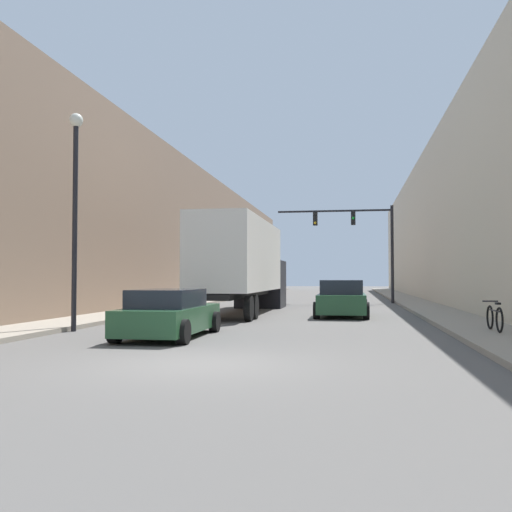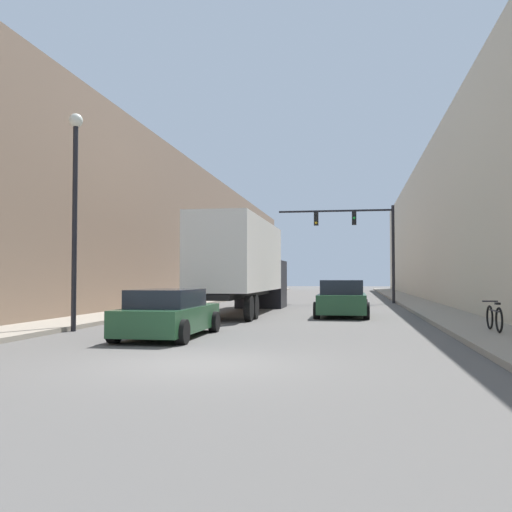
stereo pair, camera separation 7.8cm
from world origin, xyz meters
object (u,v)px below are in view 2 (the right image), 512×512
object	(u,v)px
semi_truck	(244,264)
sedan_car	(169,314)
traffic_signal_gantry	(364,235)
suv_car	(342,299)
parked_bicycle	(494,318)
street_lamp	(75,191)

from	to	relation	value
semi_truck	sedan_car	distance (m)	11.12
traffic_signal_gantry	suv_car	bearing A→B (deg)	-95.22
parked_bicycle	suv_car	bearing A→B (deg)	120.37
sedan_car	parked_bicycle	size ratio (longest dim) A/B	2.55
traffic_signal_gantry	street_lamp	xyz separation A→B (m)	(-9.46, -21.71, -0.10)
street_lamp	parked_bicycle	xyz separation A→B (m)	(12.71, 0.59, -3.90)
sedan_car	parked_bicycle	bearing A→B (deg)	10.97
sedan_car	suv_car	world-z (taller)	suv_car
traffic_signal_gantry	semi_truck	bearing A→B (deg)	-116.18
suv_car	street_lamp	xyz separation A→B (m)	(-8.23, -8.24, 3.68)
suv_car	street_lamp	world-z (taller)	street_lamp
street_lamp	parked_bicycle	bearing A→B (deg)	2.66
sedan_car	traffic_signal_gantry	distance (m)	23.97
parked_bicycle	street_lamp	bearing A→B (deg)	-177.34
semi_truck	sedan_car	size ratio (longest dim) A/B	2.74
suv_car	street_lamp	bearing A→B (deg)	-134.95
semi_truck	street_lamp	xyz separation A→B (m)	(-3.60, -9.80, 2.09)
sedan_car	street_lamp	distance (m)	5.30
street_lamp	sedan_car	bearing A→B (deg)	-18.66
street_lamp	traffic_signal_gantry	bearing A→B (deg)	66.46
suv_car	street_lamp	size ratio (longest dim) A/B	0.67
street_lamp	suv_car	bearing A→B (deg)	45.05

